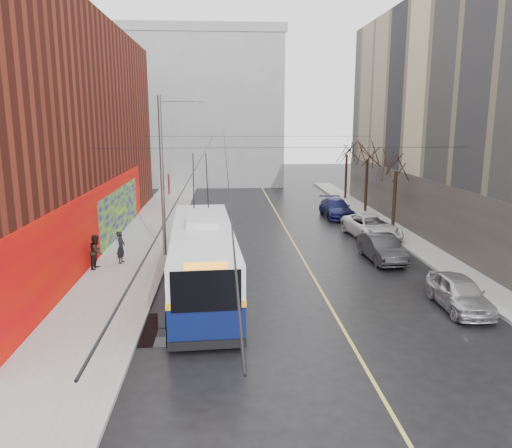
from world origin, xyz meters
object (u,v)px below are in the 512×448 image
at_px(parked_car_a, 459,293).
at_px(parked_car_b, 382,248).
at_px(parked_car_d, 336,208).
at_px(pedestrian_b, 97,252).
at_px(streetlight_pole, 165,172).
at_px(trolleybus, 203,258).
at_px(following_car, 214,219).
at_px(parked_car_c, 372,227).
at_px(tree_far, 347,147).
at_px(tree_mid, 368,150).
at_px(tree_near, 397,160).
at_px(pedestrian_a, 121,247).

distance_m(parked_car_a, parked_car_b, 7.32).
height_order(parked_car_b, parked_car_d, parked_car_d).
bearing_deg(pedestrian_b, streetlight_pole, -46.33).
height_order(trolleybus, following_car, trolleybus).
relative_size(parked_car_a, following_car, 0.89).
height_order(following_car, pedestrian_b, pedestrian_b).
xyz_separation_m(parked_car_b, pedestrian_b, (-15.30, -0.93, 0.32)).
relative_size(trolleybus, parked_car_c, 2.30).
distance_m(streetlight_pole, tree_far, 25.09).
distance_m(tree_far, trolleybus, 29.36).
bearing_deg(parked_car_b, following_car, 135.56).
height_order(tree_mid, parked_car_a, tree_mid).
height_order(tree_near, parked_car_a, tree_near).
bearing_deg(parked_car_b, tree_far, 78.90).
relative_size(parked_car_a, parked_car_b, 0.94).
bearing_deg(streetlight_pole, following_car, 70.26).
xyz_separation_m(tree_near, parked_car_c, (-2.17, -2.09, -4.22)).
bearing_deg(parked_car_a, trolleybus, 167.89).
bearing_deg(trolleybus, parked_car_d, 56.88).
relative_size(parked_car_b, following_car, 0.94).
relative_size(tree_mid, parked_car_b, 1.53).
bearing_deg(tree_mid, parked_car_c, -103.44).
height_order(parked_car_a, pedestrian_a, pedestrian_a).
relative_size(streetlight_pole, parked_car_a, 2.18).
xyz_separation_m(streetlight_pole, parked_car_d, (12.23, 11.19, -4.12)).
distance_m(parked_car_c, following_car, 10.91).
bearing_deg(tree_mid, pedestrian_a, -140.26).
relative_size(streetlight_pole, tree_far, 1.37).
distance_m(pedestrian_a, pedestrian_b, 1.41).
relative_size(streetlight_pole, parked_car_b, 2.06).
distance_m(parked_car_b, following_car, 12.67).
bearing_deg(parked_car_a, pedestrian_b, 160.47).
bearing_deg(parked_car_d, tree_far, 70.64).
bearing_deg(parked_car_d, tree_near, -61.83).
bearing_deg(tree_near, trolleybus, -136.67).
bearing_deg(parked_car_c, parked_car_a, -97.89).
bearing_deg(parked_car_a, tree_near, 83.09).
relative_size(parked_car_c, pedestrian_b, 3.07).
height_order(parked_car_a, parked_car_c, parked_car_c).
relative_size(tree_far, parked_car_c, 1.20).
bearing_deg(tree_mid, parked_car_b, -102.44).
bearing_deg(trolleybus, parked_car_b, 22.39).
distance_m(streetlight_pole, parked_car_c, 14.15).
bearing_deg(streetlight_pole, tree_mid, 40.65).
xyz_separation_m(parked_car_c, pedestrian_b, (-16.33, -6.35, 0.28)).
relative_size(parked_car_d, pedestrian_a, 2.89).
relative_size(parked_car_c, parked_car_d, 1.09).
xyz_separation_m(tree_far, trolleybus, (-12.88, -26.15, -3.50)).
height_order(tree_mid, parked_car_d, tree_mid).
xyz_separation_m(streetlight_pole, following_car, (2.49, 6.94, -4.06)).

